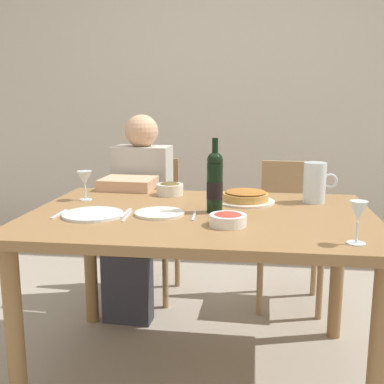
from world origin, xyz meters
name	(u,v)px	position (x,y,z in m)	size (l,w,h in m)	color
ground_plane	(200,371)	(0.00, 0.00, 0.00)	(8.00, 8.00, 0.00)	gray
back_wall	(229,81)	(0.00, 2.06, 1.40)	(8.00, 0.10, 2.80)	beige
dining_table	(201,233)	(0.00, 0.00, 0.67)	(1.50, 1.00, 0.76)	olive
wine_bottle	(215,182)	(0.06, 0.02, 0.89)	(0.07, 0.07, 0.33)	black
water_pitcher	(315,185)	(0.52, 0.29, 0.85)	(0.16, 0.11, 0.19)	silver
baked_tart	(246,197)	(0.19, 0.24, 0.79)	(0.28, 0.28, 0.06)	silver
salad_bowl	(228,219)	(0.13, -0.19, 0.79)	(0.15, 0.15, 0.05)	white
olive_bowl	(170,188)	(-0.20, 0.37, 0.80)	(0.14, 0.14, 0.07)	silver
wine_glass_left_diner	(358,214)	(0.58, -0.37, 0.87)	(0.06, 0.06, 0.15)	silver
wine_glass_right_diner	(85,179)	(-0.59, 0.19, 0.86)	(0.07, 0.07, 0.14)	silver
dinner_plate_left_setting	(160,213)	(-0.17, -0.05, 0.77)	(0.22, 0.22, 0.01)	silver
dinner_plate_right_setting	(93,214)	(-0.45, -0.11, 0.77)	(0.26, 0.26, 0.01)	silver
fork_left_setting	(126,213)	(-0.32, -0.05, 0.76)	(0.16, 0.01, 0.01)	silver
knife_left_setting	(194,215)	(-0.02, -0.05, 0.76)	(0.18, 0.01, 0.01)	silver
knife_right_setting	(127,216)	(-0.30, -0.11, 0.76)	(0.18, 0.01, 0.01)	silver
spoon_right_setting	(59,214)	(-0.60, -0.11, 0.76)	(0.16, 0.01, 0.01)	silver
chair_left	(149,217)	(-0.45, 0.91, 0.50)	(0.42, 0.42, 0.87)	#9E7A51
diner_left	(138,207)	(-0.46, 0.67, 0.62)	(0.35, 0.51, 1.16)	#B7B2A8
chair_right	(290,223)	(0.45, 0.87, 0.50)	(0.41, 0.41, 0.87)	#9E7A51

